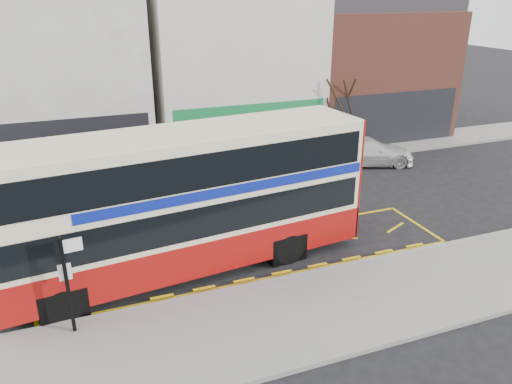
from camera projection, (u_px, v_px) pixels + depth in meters
name	position (u px, v px, depth m)	size (l,w,h in m)	color
ground	(269.00, 277.00, 16.18)	(120.00, 120.00, 0.00)	black
pavement	(300.00, 315.00, 14.16)	(40.00, 4.00, 0.15)	gray
kerb	(274.00, 281.00, 15.83)	(40.00, 0.15, 0.15)	gray
far_pavement	(188.00, 169.00, 25.68)	(50.00, 3.00, 0.15)	gray
road_markings	(252.00, 254.00, 17.56)	(14.00, 3.40, 0.01)	yellow
terrace_left	(59.00, 60.00, 25.35)	(8.00, 8.01, 11.80)	silver
terrace_green_shop	(227.00, 58.00, 28.40)	(9.00, 8.01, 11.30)	silver
terrace_right	(363.00, 59.00, 31.55)	(9.00, 8.01, 10.30)	brown
double_decker_bus	(188.00, 200.00, 15.85)	(11.95, 3.97, 4.68)	beige
bus_stop_post	(68.00, 275.00, 12.81)	(0.70, 0.14, 2.81)	black
car_grey	(131.00, 174.00, 22.99)	(1.58, 4.54, 1.50)	#3C3E43
car_white	(367.00, 151.00, 26.41)	(2.01, 4.95, 1.44)	silver
street_tree_right	(338.00, 87.00, 27.11)	(2.53, 2.53, 5.47)	#322516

